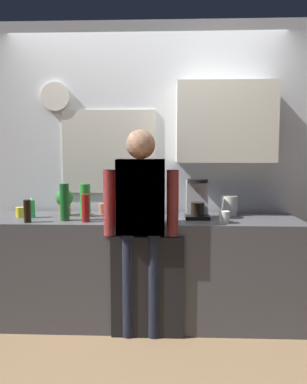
{
  "coord_description": "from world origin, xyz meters",
  "views": [
    {
      "loc": [
        0.21,
        -2.87,
        1.45
      ],
      "look_at": [
        0.09,
        0.25,
        1.11
      ],
      "focal_mm": 36.01,
      "sensor_mm": 36.0,
      "label": 1
    }
  ],
  "objects_px": {
    "cup_terracotta_mug": "(103,209)",
    "person_at_sink": "(141,216)",
    "potted_plant": "(65,200)",
    "storage_canister": "(229,206)",
    "bottle_dark_sauce": "(27,211)",
    "cup_white_mug": "(224,217)",
    "coffee_maker": "(197,201)",
    "dish_soap": "(32,208)",
    "bottle_olive_oil": "(148,200)",
    "bottle_green_wine": "(65,202)",
    "person_guest": "(141,216)",
    "bottle_clear_soda": "(85,200)",
    "cup_yellow_cup": "(20,212)",
    "bottle_red_vinegar": "(86,208)"
  },
  "relations": [
    {
      "from": "bottle_dark_sauce",
      "to": "bottle_green_wine",
      "type": "bearing_deg",
      "value": 19.4
    },
    {
      "from": "bottle_clear_soda",
      "to": "potted_plant",
      "type": "distance_m",
      "value": 0.2
    },
    {
      "from": "storage_canister",
      "to": "bottle_olive_oil",
      "type": "bearing_deg",
      "value": 175.13
    },
    {
      "from": "bottle_red_vinegar",
      "to": "cup_terracotta_mug",
      "type": "distance_m",
      "value": 0.4
    },
    {
      "from": "bottle_green_wine",
      "to": "cup_white_mug",
      "type": "bearing_deg",
      "value": -2.99
    },
    {
      "from": "bottle_clear_soda",
      "to": "dish_soap",
      "type": "relative_size",
      "value": 1.56
    },
    {
      "from": "cup_terracotta_mug",
      "to": "bottle_dark_sauce",
      "type": "bearing_deg",
      "value": -140.42
    },
    {
      "from": "bottle_green_wine",
      "to": "person_guest",
      "type": "distance_m",
      "value": 0.65
    },
    {
      "from": "coffee_maker",
      "to": "bottle_red_vinegar",
      "type": "relative_size",
      "value": 1.5
    },
    {
      "from": "coffee_maker",
      "to": "dish_soap",
      "type": "bearing_deg",
      "value": -178.22
    },
    {
      "from": "coffee_maker",
      "to": "storage_canister",
      "type": "bearing_deg",
      "value": 27.11
    },
    {
      "from": "bottle_dark_sauce",
      "to": "storage_canister",
      "type": "relative_size",
      "value": 1.06
    },
    {
      "from": "bottle_olive_oil",
      "to": "bottle_dark_sauce",
      "type": "distance_m",
      "value": 1.03
    },
    {
      "from": "potted_plant",
      "to": "dish_soap",
      "type": "bearing_deg",
      "value": -153.43
    },
    {
      "from": "bottle_olive_oil",
      "to": "bottle_green_wine",
      "type": "relative_size",
      "value": 0.83
    },
    {
      "from": "bottle_dark_sauce",
      "to": "cup_white_mug",
      "type": "bearing_deg",
      "value": 1.07
    },
    {
      "from": "cup_white_mug",
      "to": "bottle_olive_oil",
      "type": "bearing_deg",
      "value": 144.89
    },
    {
      "from": "cup_terracotta_mug",
      "to": "coffee_maker",
      "type": "bearing_deg",
      "value": -12.4
    },
    {
      "from": "bottle_green_wine",
      "to": "dish_soap",
      "type": "distance_m",
      "value": 0.34
    },
    {
      "from": "cup_terracotta_mug",
      "to": "storage_canister",
      "type": "bearing_deg",
      "value": -1.58
    },
    {
      "from": "bottle_dark_sauce",
      "to": "dish_soap",
      "type": "distance_m",
      "value": 0.21
    },
    {
      "from": "coffee_maker",
      "to": "dish_soap",
      "type": "relative_size",
      "value": 1.83
    },
    {
      "from": "coffee_maker",
      "to": "bottle_green_wine",
      "type": "xyz_separation_m",
      "value": [
        -1.07,
        -0.16,
        0.0
      ]
    },
    {
      "from": "bottle_red_vinegar",
      "to": "cup_white_mug",
      "type": "bearing_deg",
      "value": -0.67
    },
    {
      "from": "cup_terracotta_mug",
      "to": "potted_plant",
      "type": "xyz_separation_m",
      "value": [
        -0.32,
        -0.1,
        0.09
      ]
    },
    {
      "from": "bottle_olive_oil",
      "to": "bottle_clear_soda",
      "type": "bearing_deg",
      "value": -161.54
    },
    {
      "from": "bottle_dark_sauce",
      "to": "person_guest",
      "type": "relative_size",
      "value": 0.11
    },
    {
      "from": "dish_soap",
      "to": "person_at_sink",
      "type": "distance_m",
      "value": 0.98
    },
    {
      "from": "potted_plant",
      "to": "storage_canister",
      "type": "bearing_deg",
      "value": 2.78
    },
    {
      "from": "potted_plant",
      "to": "person_guest",
      "type": "relative_size",
      "value": 0.14
    },
    {
      "from": "potted_plant",
      "to": "person_at_sink",
      "type": "distance_m",
      "value": 0.8
    },
    {
      "from": "bottle_olive_oil",
      "to": "cup_terracotta_mug",
      "type": "distance_m",
      "value": 0.41
    },
    {
      "from": "bottle_green_wine",
      "to": "person_guest",
      "type": "bearing_deg",
      "value": -14.05
    },
    {
      "from": "bottle_green_wine",
      "to": "potted_plant",
      "type": "bearing_deg",
      "value": 105.33
    },
    {
      "from": "bottle_red_vinegar",
      "to": "dish_soap",
      "type": "xyz_separation_m",
      "value": [
        -0.49,
        0.17,
        -0.03
      ]
    },
    {
      "from": "cup_terracotta_mug",
      "to": "cup_white_mug",
      "type": "distance_m",
      "value": 1.09
    },
    {
      "from": "cup_yellow_cup",
      "to": "person_guest",
      "type": "bearing_deg",
      "value": -15.73
    },
    {
      "from": "bottle_dark_sauce",
      "to": "cup_white_mug",
      "type": "relative_size",
      "value": 1.89
    },
    {
      "from": "coffee_maker",
      "to": "person_at_sink",
      "type": "xyz_separation_m",
      "value": [
        -0.45,
        -0.31,
        -0.08
      ]
    },
    {
      "from": "cup_yellow_cup",
      "to": "potted_plant",
      "type": "bearing_deg",
      "value": 15.8
    },
    {
      "from": "cup_terracotta_mug",
      "to": "cup_white_mug",
      "type": "bearing_deg",
      "value": -21.7
    },
    {
      "from": "potted_plant",
      "to": "person_at_sink",
      "type": "height_order",
      "value": "person_at_sink"
    },
    {
      "from": "bottle_clear_soda",
      "to": "cup_terracotta_mug",
      "type": "bearing_deg",
      "value": 48.59
    },
    {
      "from": "bottle_olive_oil",
      "to": "person_at_sink",
      "type": "distance_m",
      "value": 0.53
    },
    {
      "from": "dish_soap",
      "to": "storage_canister",
      "type": "xyz_separation_m",
      "value": [
        1.68,
        0.19,
        0.01
      ]
    },
    {
      "from": "bottle_olive_oil",
      "to": "person_at_sink",
      "type": "height_order",
      "value": "person_at_sink"
    },
    {
      "from": "bottle_clear_soda",
      "to": "person_guest",
      "type": "xyz_separation_m",
      "value": [
        0.5,
        -0.35,
        -0.07
      ]
    },
    {
      "from": "cup_terracotta_mug",
      "to": "person_at_sink",
      "type": "distance_m",
      "value": 0.62
    },
    {
      "from": "coffee_maker",
      "to": "potted_plant",
      "type": "height_order",
      "value": "coffee_maker"
    },
    {
      "from": "person_guest",
      "to": "bottle_clear_soda",
      "type": "bearing_deg",
      "value": -41.15
    }
  ]
}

